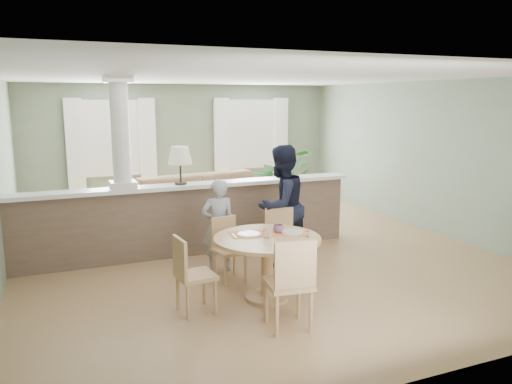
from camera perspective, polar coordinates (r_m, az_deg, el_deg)
name	(u,v)px	position (r m, az deg, el deg)	size (l,w,h in m)	color
ground	(250,251)	(7.99, -0.64, -6.71)	(8.00, 8.00, 0.00)	#A78458
room_shell	(234,134)	(8.22, -2.51, 6.64)	(7.02, 8.02, 2.71)	gray
pony_wall	(186,210)	(7.70, -8.04, -2.05)	(5.32, 0.38, 2.70)	brown
sofa	(206,199)	(9.75, -5.71, -0.83)	(3.12, 1.22, 0.91)	#8F694E
houseplant	(283,184)	(9.92, 3.07, 0.88)	(1.27, 1.10, 1.41)	#306F2C
dining_table	(268,250)	(5.98, 1.33, -6.59)	(1.27, 1.27, 0.87)	tan
chair_far_boy	(227,246)	(6.67, -3.30, -6.13)	(0.43, 0.43, 0.84)	tan
chair_far_man	(280,238)	(6.88, 2.71, -5.27)	(0.52, 0.52, 0.90)	tan
chair_near	(291,280)	(5.19, 4.02, -10.02)	(0.51, 0.51, 1.01)	tan
chair_side	(190,272)	(5.66, -7.57, -9.01)	(0.44, 0.44, 0.89)	tan
child_person	(218,226)	(6.94, -4.35, -3.84)	(0.48, 0.31, 1.30)	gray
man_person	(281,206)	(7.14, 2.89, -1.59)	(0.85, 0.66, 1.74)	black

